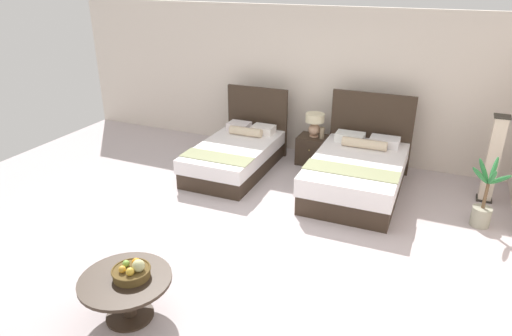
{
  "coord_description": "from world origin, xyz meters",
  "views": [
    {
      "loc": [
        2.21,
        -4.75,
        3.22
      ],
      "look_at": [
        -0.12,
        0.49,
        0.69
      ],
      "focal_mm": 31.8,
      "sensor_mm": 36.0,
      "label": 1
    }
  ],
  "objects": [
    {
      "name": "potted_palm",
      "position": [
        2.82,
        1.4,
        0.31
      ],
      "size": [
        0.52,
        0.53,
        0.95
      ],
      "color": "gray",
      "rests_on": "ground"
    },
    {
      "name": "ground_plane",
      "position": [
        0.0,
        0.0,
        -0.01
      ],
      "size": [
        10.25,
        9.84,
        0.02
      ],
      "primitive_type": "cube",
      "color": "#C0B2B4"
    },
    {
      "name": "nightstand",
      "position": [
        0.07,
        2.56,
        0.25
      ],
      "size": [
        0.53,
        0.47,
        0.5
      ],
      "color": "#34271D",
      "rests_on": "ground"
    },
    {
      "name": "table_lamp",
      "position": [
        0.07,
        2.58,
        0.76
      ],
      "size": [
        0.33,
        0.33,
        0.41
      ],
      "color": "tan",
      "rests_on": "nightstand"
    },
    {
      "name": "floor_lamp_corner",
      "position": [
        2.89,
        2.25,
        0.66
      ],
      "size": [
        0.22,
        0.22,
        1.33
      ],
      "color": "#29261F",
      "rests_on": "ground"
    },
    {
      "name": "vase",
      "position": [
        0.23,
        2.52,
        0.6
      ],
      "size": [
        0.08,
        0.08,
        0.2
      ],
      "color": "gray",
      "rests_on": "nightstand"
    },
    {
      "name": "coffee_table",
      "position": [
        -0.41,
        -1.99,
        0.35
      ],
      "size": [
        0.9,
        0.9,
        0.47
      ],
      "color": "#34271D",
      "rests_on": "ground"
    },
    {
      "name": "fruit_bowl",
      "position": [
        -0.36,
        -1.94,
        0.53
      ],
      "size": [
        0.38,
        0.38,
        0.2
      ],
      "color": "brown",
      "rests_on": "coffee_table"
    },
    {
      "name": "wall_back",
      "position": [
        0.0,
        3.12,
        1.33
      ],
      "size": [
        10.25,
        0.12,
        2.65
      ],
      "primitive_type": "cube",
      "color": "silver",
      "rests_on": "ground"
    },
    {
      "name": "bed_near_corner",
      "position": [
        1.04,
        1.73,
        0.33
      ],
      "size": [
        1.39,
        2.12,
        1.36
      ],
      "color": "#34271D",
      "rests_on": "ground"
    },
    {
      "name": "bed_near_window",
      "position": [
        -1.05,
        1.74,
        0.29
      ],
      "size": [
        1.19,
        2.07,
        1.25
      ],
      "color": "#34271D",
      "rests_on": "ground"
    }
  ]
}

